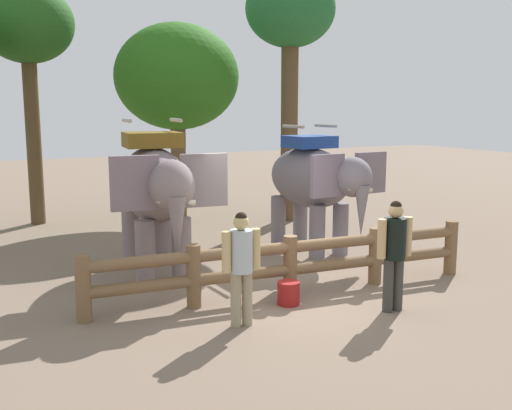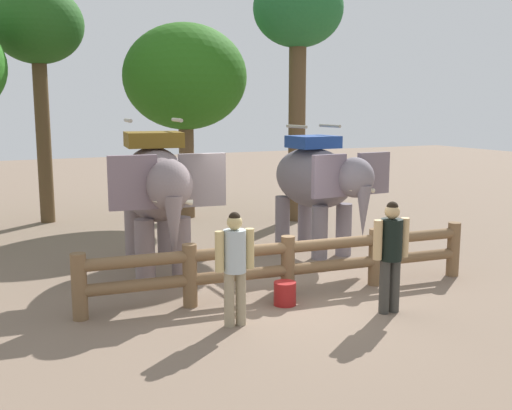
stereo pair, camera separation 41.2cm
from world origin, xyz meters
name	(u,v)px [view 2 (the right image)]	position (x,y,z in m)	size (l,w,h in m)	color
ground_plane	(290,297)	(0.00, 0.00, 0.00)	(60.00, 60.00, 0.00)	#7A6553
log_fence	(288,261)	(0.00, 0.11, 0.61)	(7.19, 0.82, 1.05)	brown
elephant_near_left	(157,188)	(-1.67, 2.32, 1.70)	(2.01, 3.57, 3.03)	slate
elephant_center	(318,181)	(2.10, 2.62, 1.60)	(1.89, 3.32, 2.85)	slate
tourist_woman_in_black	(391,249)	(1.04, -1.38, 1.04)	(0.64, 0.37, 1.80)	#373631
tourist_man_in_blue	(235,261)	(-1.42, -0.87, 1.01)	(0.62, 0.34, 1.74)	gray
tree_far_left	(37,31)	(-2.99, 8.90, 5.26)	(2.48, 2.48, 6.48)	brown
tree_back_center	(298,19)	(3.51, 6.15, 5.60)	(2.47, 2.47, 6.93)	brown
tree_deep_back	(185,78)	(0.83, 7.92, 4.03)	(3.53, 3.53, 5.57)	brown
feed_bucket	(285,293)	(-0.29, -0.34, 0.19)	(0.37, 0.37, 0.39)	maroon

